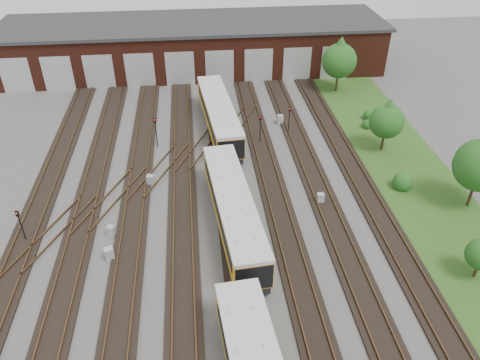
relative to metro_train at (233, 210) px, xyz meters
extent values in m
plane|color=#474442|center=(-2.00, -5.15, -1.89)|extent=(120.00, 120.00, 0.00)
cube|color=black|center=(-16.00, -5.15, -1.80)|extent=(2.40, 70.00, 0.18)
cube|color=#4E371F|center=(-15.28, -5.15, -1.63)|extent=(0.10, 70.00, 0.15)
cube|color=black|center=(-12.00, -5.15, -1.80)|extent=(2.40, 70.00, 0.18)
cube|color=#4E371F|center=(-12.72, -5.15, -1.63)|extent=(0.10, 70.00, 0.15)
cube|color=#4E371F|center=(-11.28, -5.15, -1.63)|extent=(0.10, 70.00, 0.15)
cube|color=black|center=(-8.00, -5.15, -1.80)|extent=(2.40, 70.00, 0.18)
cube|color=#4E371F|center=(-8.72, -5.15, -1.63)|extent=(0.10, 70.00, 0.15)
cube|color=#4E371F|center=(-7.28, -5.15, -1.63)|extent=(0.10, 70.00, 0.15)
cube|color=black|center=(-4.00, -5.15, -1.80)|extent=(2.40, 70.00, 0.18)
cube|color=#4E371F|center=(-4.72, -5.15, -1.63)|extent=(0.10, 70.00, 0.15)
cube|color=#4E371F|center=(-3.28, -5.15, -1.63)|extent=(0.10, 70.00, 0.15)
cube|color=black|center=(0.00, -5.15, -1.80)|extent=(2.40, 70.00, 0.18)
cube|color=#4E371F|center=(-0.72, -5.15, -1.63)|extent=(0.10, 70.00, 0.15)
cube|color=#4E371F|center=(0.72, -5.15, -1.63)|extent=(0.10, 70.00, 0.15)
cube|color=black|center=(4.00, -5.15, -1.80)|extent=(2.40, 70.00, 0.18)
cube|color=#4E371F|center=(3.28, -5.15, -1.63)|extent=(0.10, 70.00, 0.15)
cube|color=#4E371F|center=(4.72, -5.15, -1.63)|extent=(0.10, 70.00, 0.15)
cube|color=black|center=(8.00, -5.15, -1.80)|extent=(2.40, 70.00, 0.18)
cube|color=#4E371F|center=(7.28, -5.15, -1.63)|extent=(0.10, 70.00, 0.15)
cube|color=#4E371F|center=(8.72, -5.15, -1.63)|extent=(0.10, 70.00, 0.15)
cube|color=black|center=(12.00, -5.15, -1.80)|extent=(2.40, 70.00, 0.18)
cube|color=#4E371F|center=(11.28, -5.15, -1.63)|extent=(0.10, 70.00, 0.15)
cube|color=#4E371F|center=(12.72, -5.15, -1.63)|extent=(0.10, 70.00, 0.15)
cube|color=#4E371F|center=(-10.00, 4.85, -1.63)|extent=(5.40, 9.62, 0.15)
cube|color=#4E371F|center=(-6.00, 8.85, -1.63)|extent=(5.40, 9.62, 0.15)
cube|color=#4E371F|center=(-2.00, 12.85, -1.63)|extent=(5.40, 9.62, 0.15)
cube|color=#4E371F|center=(-14.00, 0.85, -1.63)|extent=(5.40, 9.62, 0.15)
cube|color=#4E371F|center=(2.00, 16.85, -1.63)|extent=(5.40, 9.62, 0.15)
cube|color=#4C1E13|center=(-2.00, 34.85, 1.11)|extent=(50.00, 12.00, 6.00)
cube|color=#2D2E30|center=(-2.00, 34.85, 4.26)|extent=(51.00, 12.50, 0.40)
cube|color=#ADAFB2|center=(-24.00, 28.83, 0.31)|extent=(3.60, 0.12, 4.40)
cube|color=#ADAFB2|center=(-19.00, 28.83, 0.31)|extent=(3.60, 0.12, 4.40)
cube|color=#ADAFB2|center=(-14.00, 28.83, 0.31)|extent=(3.60, 0.12, 4.40)
cube|color=#ADAFB2|center=(-9.00, 28.83, 0.31)|extent=(3.60, 0.12, 4.40)
cube|color=#ADAFB2|center=(-4.00, 28.83, 0.31)|extent=(3.60, 0.12, 4.40)
cube|color=#ADAFB2|center=(1.00, 28.83, 0.31)|extent=(3.60, 0.12, 4.40)
cube|color=#ADAFB2|center=(6.00, 28.83, 0.31)|extent=(3.60, 0.12, 4.40)
cube|color=#ADAFB2|center=(11.00, 28.83, 0.31)|extent=(3.60, 0.12, 4.40)
cube|color=#ADAFB2|center=(16.00, 28.83, 0.31)|extent=(3.60, 0.12, 4.40)
cube|color=#2B521B|center=(17.00, 4.85, -1.86)|extent=(8.00, 55.00, 0.05)
cube|color=black|center=(0.00, 0.00, -1.26)|extent=(3.54, 14.87, 0.59)
cube|color=#E69F0C|center=(0.00, 0.00, 0.11)|extent=(3.83, 14.90, 2.16)
cube|color=silver|center=(0.00, 0.00, 1.34)|extent=(3.93, 14.91, 0.29)
cube|color=black|center=(-1.29, -0.11, 0.36)|extent=(1.19, 12.92, 0.83)
cube|color=black|center=(1.29, 0.11, 0.36)|extent=(1.19, 12.92, 0.83)
cube|color=black|center=(0.00, 16.00, -1.26)|extent=(3.54, 14.87, 0.59)
cube|color=#E69F0C|center=(0.00, 16.00, 0.11)|extent=(3.83, 14.90, 2.16)
cube|color=silver|center=(0.00, 16.00, 1.34)|extent=(3.93, 14.91, 0.29)
cube|color=black|center=(-1.29, 15.89, 0.36)|extent=(1.19, 12.92, 0.83)
cube|color=black|center=(1.29, 16.11, 0.36)|extent=(1.19, 12.92, 0.83)
cylinder|color=black|center=(-15.95, 0.31, -0.68)|extent=(0.10, 0.10, 2.43)
cube|color=black|center=(-15.95, 0.31, 0.78)|extent=(0.25, 0.16, 0.48)
sphere|color=red|center=(-15.95, 0.21, 0.88)|extent=(0.12, 0.12, 0.12)
cylinder|color=black|center=(-6.45, 13.44, -0.50)|extent=(0.10, 0.10, 2.77)
cube|color=black|center=(-6.45, 13.44, 1.14)|extent=(0.27, 0.18, 0.51)
sphere|color=red|center=(-6.45, 13.33, 1.24)|extent=(0.12, 0.12, 0.12)
cylinder|color=black|center=(3.98, 13.17, -0.57)|extent=(0.09, 0.09, 2.64)
cube|color=black|center=(3.98, 13.17, 0.98)|extent=(0.26, 0.21, 0.46)
sphere|color=red|center=(3.98, 13.08, 1.07)|extent=(0.11, 0.11, 0.11)
cylinder|color=black|center=(7.33, 15.11, -0.66)|extent=(0.09, 0.09, 2.46)
cube|color=black|center=(7.33, 15.11, 0.80)|extent=(0.24, 0.16, 0.45)
sphere|color=red|center=(7.33, 15.02, 0.89)|extent=(0.11, 0.11, 0.11)
cube|color=#A5A8AA|center=(-9.30, -2.43, -1.36)|extent=(0.77, 0.70, 1.05)
cube|color=#A5A8AA|center=(-6.79, 6.79, -1.38)|extent=(0.74, 0.68, 1.01)
cube|color=#A5A8AA|center=(-9.49, 0.21, -1.43)|extent=(0.69, 0.64, 0.92)
cube|color=#A5A8AA|center=(6.78, 17.09, -1.37)|extent=(0.68, 0.59, 1.03)
cube|color=#A5A8AA|center=(7.63, 2.57, -1.41)|extent=(0.57, 0.48, 0.95)
cylinder|color=#302515|center=(15.28, 24.92, -0.81)|extent=(0.25, 0.25, 2.15)
sphere|color=#164D16|center=(15.28, 24.92, 2.05)|extent=(4.18, 4.18, 4.18)
cone|color=#164D16|center=(15.28, 24.92, 3.55)|extent=(3.59, 3.59, 2.99)
cylinder|color=#302515|center=(15.91, 10.51, -1.02)|extent=(0.24, 0.24, 1.73)
sphere|color=#164D16|center=(15.91, 10.51, 1.29)|extent=(3.37, 3.37, 3.37)
cone|color=#164D16|center=(15.91, 10.51, 2.49)|extent=(2.89, 2.89, 2.41)
cylinder|color=#302515|center=(19.89, 0.86, -0.79)|extent=(0.24, 0.24, 2.21)
cylinder|color=#302515|center=(16.25, -6.90, -1.31)|extent=(0.21, 0.21, 1.15)
sphere|color=#164D16|center=(15.37, 3.94, -1.02)|extent=(1.74, 1.74, 1.74)
sphere|color=#164D16|center=(16.88, 17.09, -1.23)|extent=(1.32, 1.32, 1.32)
sphere|color=#164D16|center=(16.01, 15.16, -1.33)|extent=(1.11, 1.11, 1.11)
camera|label=1|loc=(-2.52, -28.11, 22.35)|focal=35.00mm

